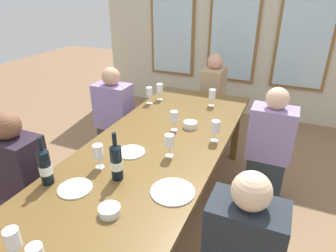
% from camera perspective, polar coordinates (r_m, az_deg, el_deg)
% --- Properties ---
extents(ground_plane, '(12.00, 12.00, 0.00)m').
position_cam_1_polar(ground_plane, '(2.76, -1.99, -16.91)').
color(ground_plane, '#876546').
extents(back_wall_with_windows, '(4.20, 0.10, 2.90)m').
position_cam_1_polar(back_wall_with_windows, '(4.56, 12.89, 20.02)').
color(back_wall_with_windows, beige).
rests_on(back_wall_with_windows, ground).
extents(dining_table, '(1.00, 2.65, 0.74)m').
position_cam_1_polar(dining_table, '(2.35, -2.24, -4.73)').
color(dining_table, brown).
rests_on(dining_table, ground).
extents(white_plate_0, '(0.27, 0.27, 0.01)m').
position_cam_1_polar(white_plate_0, '(1.82, 0.90, -12.53)').
color(white_plate_0, white).
rests_on(white_plate_0, dining_table).
extents(white_plate_1, '(0.21, 0.21, 0.01)m').
position_cam_1_polar(white_plate_1, '(2.22, -7.15, -5.00)').
color(white_plate_1, white).
rests_on(white_plate_1, dining_table).
extents(white_plate_2, '(0.21, 0.21, 0.01)m').
position_cam_1_polar(white_plate_2, '(1.93, -17.49, -11.40)').
color(white_plate_2, white).
rests_on(white_plate_2, dining_table).
extents(wine_bottle_0, '(0.08, 0.08, 0.32)m').
position_cam_1_polar(wine_bottle_0, '(1.97, -22.65, -7.16)').
color(wine_bottle_0, black).
rests_on(wine_bottle_0, dining_table).
extents(wine_bottle_1, '(0.08, 0.08, 0.33)m').
position_cam_1_polar(wine_bottle_1, '(1.89, -9.94, -6.77)').
color(wine_bottle_1, black).
rests_on(wine_bottle_1, dining_table).
extents(tasting_bowl_0, '(0.12, 0.12, 0.05)m').
position_cam_1_polar(tasting_bowl_0, '(2.57, 4.34, 0.26)').
color(tasting_bowl_0, white).
rests_on(tasting_bowl_0, dining_table).
extents(tasting_bowl_1, '(0.12, 0.12, 0.05)m').
position_cam_1_polar(tasting_bowl_1, '(1.70, -11.22, -15.71)').
color(tasting_bowl_1, white).
rests_on(tasting_bowl_1, dining_table).
extents(wine_glass_0, '(0.07, 0.07, 0.17)m').
position_cam_1_polar(wine_glass_0, '(3.06, -3.67, 6.51)').
color(wine_glass_0, white).
rests_on(wine_glass_0, dining_table).
extents(wine_glass_2, '(0.07, 0.07, 0.17)m').
position_cam_1_polar(wine_glass_2, '(1.55, -27.75, -18.89)').
color(wine_glass_2, white).
rests_on(wine_glass_2, dining_table).
extents(wine_glass_3, '(0.07, 0.07, 0.17)m').
position_cam_1_polar(wine_glass_3, '(2.34, 9.14, -0.29)').
color(wine_glass_3, white).
rests_on(wine_glass_3, dining_table).
extents(wine_glass_4, '(0.07, 0.07, 0.17)m').
position_cam_1_polar(wine_glass_4, '(2.47, 1.20, 1.71)').
color(wine_glass_4, white).
rests_on(wine_glass_4, dining_table).
extents(wine_glass_5, '(0.07, 0.07, 0.17)m').
position_cam_1_polar(wine_glass_5, '(2.03, -13.30, -5.02)').
color(wine_glass_5, white).
rests_on(wine_glass_5, dining_table).
extents(wine_glass_6, '(0.07, 0.07, 0.17)m').
position_cam_1_polar(wine_glass_6, '(3.02, 8.53, 5.96)').
color(wine_glass_6, white).
rests_on(wine_glass_6, dining_table).
extents(wine_glass_7, '(0.07, 0.07, 0.17)m').
position_cam_1_polar(wine_glass_7, '(2.10, 0.27, -3.09)').
color(wine_glass_7, white).
rests_on(wine_glass_7, dining_table).
extents(wine_glass_8, '(0.07, 0.07, 0.17)m').
position_cam_1_polar(wine_glass_8, '(3.16, -1.60, 7.13)').
color(wine_glass_8, white).
rests_on(wine_glass_8, dining_table).
extents(seated_person_0, '(0.38, 0.24, 1.11)m').
position_cam_1_polar(seated_person_0, '(3.27, -10.25, 1.14)').
color(seated_person_0, '#393432').
rests_on(seated_person_0, ground).
extents(seated_person_1, '(0.38, 0.24, 1.11)m').
position_cam_1_polar(seated_person_1, '(2.81, 18.84, -4.35)').
color(seated_person_1, '#273238').
rests_on(seated_person_1, ground).
extents(seated_person_2, '(0.38, 0.24, 1.11)m').
position_cam_1_polar(seated_person_2, '(2.48, -26.29, -10.21)').
color(seated_person_2, '#382F42').
rests_on(seated_person_2, ground).
extents(seated_person_4, '(0.24, 0.38, 1.11)m').
position_cam_1_polar(seated_person_4, '(3.85, 8.61, 5.13)').
color(seated_person_4, '#39393E').
rests_on(seated_person_4, ground).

